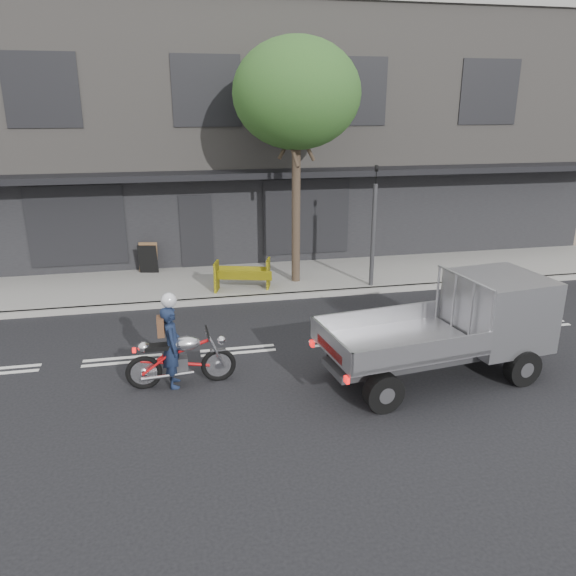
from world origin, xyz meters
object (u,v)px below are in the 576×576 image
Objects in this scene: sandwich_board at (148,259)px; traffic_light_pole at (373,233)px; motorcycle at (181,358)px; rider at (172,347)px; flatbed_ute at (481,316)px; street_tree at (297,94)px; construction_barrier at (244,276)px.

traffic_light_pole is at bearing -10.21° from sandwich_board.
traffic_light_pole is 7.21m from motorcycle.
traffic_light_pole is 2.23× the size of rider.
traffic_light_pole is at bearing 85.85° from flatbed_ute.
motorcycle is at bearing 166.56° from flatbed_ute.
street_tree is 3.29× the size of motorcycle.
street_tree reaches higher than construction_barrier.
motorcycle is at bearing -139.39° from traffic_light_pole.
flatbed_ute is (0.30, -5.23, -0.50)m from traffic_light_pole.
street_tree is 1.93× the size of traffic_light_pole.
traffic_light_pole reaches higher than motorcycle.
street_tree reaches higher than sandwich_board.
construction_barrier is at bearing 177.62° from traffic_light_pole.
street_tree reaches higher than flatbed_ute.
traffic_light_pole is 7.29m from rider.
rider is 7.13m from sandwich_board.
street_tree reaches higher than rider.
street_tree is at bearing 103.27° from flatbed_ute.
flatbed_ute reaches higher than rider.
street_tree is at bearing 56.42° from motorcycle.
flatbed_ute is at bearing -86.67° from traffic_light_pole.
street_tree is 4.23m from traffic_light_pole.
street_tree is at bearing 23.55° from construction_barrier.
traffic_light_pole is at bearing -2.38° from construction_barrier.
traffic_light_pole reaches higher than construction_barrier.
street_tree is at bearing -9.53° from sandwich_board.
flatbed_ute is 5.10× the size of sandwich_board.
construction_barrier is (-1.61, -0.70, -4.70)m from street_tree.
traffic_light_pole is 2.28× the size of construction_barrier.
street_tree reaches higher than motorcycle.
sandwich_board reaches higher than construction_barrier.
construction_barrier is 1.73× the size of sandwich_board.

